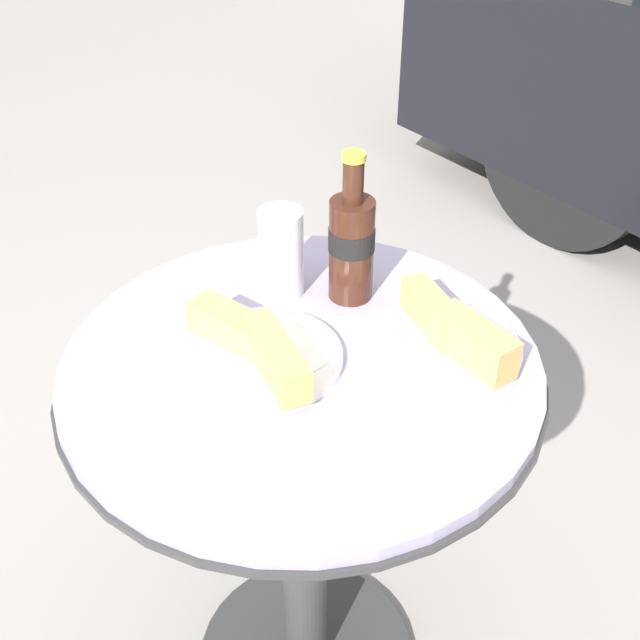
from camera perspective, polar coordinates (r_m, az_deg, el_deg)
bistro_table at (r=1.23m, az=-1.22°, el=-9.96°), size 0.67×0.67×0.74m
cola_bottle_left at (r=1.17m, az=2.25°, el=5.49°), size 0.07×0.07×0.23m
drinking_glass at (r=1.19m, az=-2.76°, el=4.58°), size 0.07×0.07×0.14m
lunch_plate_near at (r=1.08m, az=-4.42°, el=-2.14°), size 0.24×0.22×0.06m
lunch_plate_far at (r=1.10m, az=9.23°, el=-1.33°), size 0.22×0.21×0.07m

